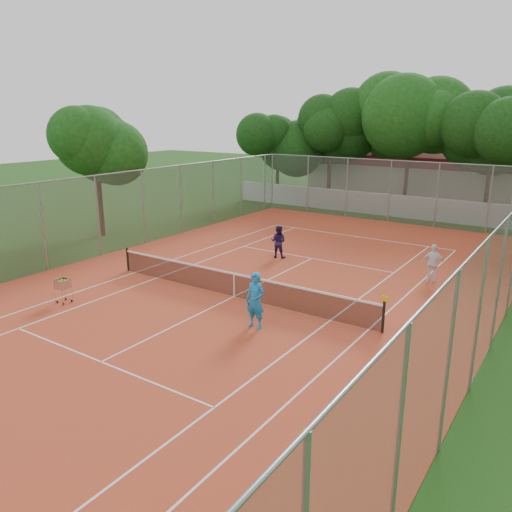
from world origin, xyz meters
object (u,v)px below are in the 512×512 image
Objects in this scene: clubhouse at (415,170)px; player_near at (255,301)px; ball_hopper at (63,290)px; player_far_left at (278,242)px; player_far_right at (433,263)px; tennis_net at (234,285)px.

player_near is at bearing -82.08° from clubhouse.
clubhouse is 16.44× the size of ball_hopper.
player_far_right is at bearing 171.02° from player_far_left.
player_far_right is 1.64× the size of ball_hopper.
player_near is at bearing 17.16° from ball_hopper.
player_far_left is 10.32m from ball_hopper.
player_far_right reaches higher than player_far_left.
ball_hopper is (-10.73, -10.13, -0.32)m from player_far_right.
player_far_left is 7.34m from player_far_right.
tennis_net is at bearing 32.00° from player_far_right.
player_far_left is 0.98× the size of player_far_right.
player_far_left is (-3.79, 7.60, -0.15)m from player_near.
player_near is 1.16× the size of player_far_right.
ball_hopper is (-2.89, -33.08, -1.68)m from clubhouse.
player_far_left is at bearing 104.72° from tennis_net.
ball_hopper is at bearing -140.16° from tennis_net.
player_far_right reaches higher than ball_hopper.
player_far_right is 14.76m from ball_hopper.
ball_hopper is (-4.89, -4.08, 0.01)m from tennis_net.
player_far_left reaches higher than ball_hopper.
player_far_left is 1.60× the size of ball_hopper.
player_near reaches higher than tennis_net.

